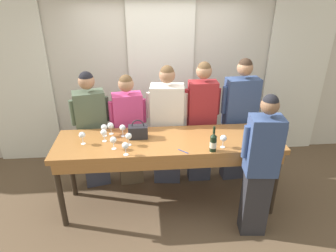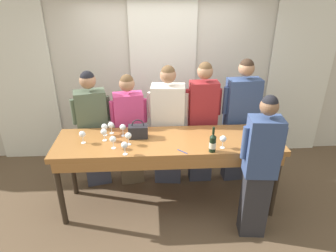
{
  "view_description": "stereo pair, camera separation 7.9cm",
  "coord_description": "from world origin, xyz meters",
  "px_view_note": "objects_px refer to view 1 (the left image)",
  "views": [
    {
      "loc": [
        -0.27,
        -3.22,
        2.73
      ],
      "look_at": [
        0.0,
        0.07,
        1.13
      ],
      "focal_mm": 32.0,
      "sensor_mm": 36.0,
      "label": 1
    },
    {
      "loc": [
        -0.2,
        -3.22,
        2.73
      ],
      "look_at": [
        0.0,
        0.07,
        1.13
      ],
      "focal_mm": 32.0,
      "sensor_mm": 36.0,
      "label": 2
    }
  ],
  "objects_px": {
    "wine_glass_front_right": "(125,146)",
    "wine_glass_back_left": "(265,133)",
    "guest_olive_jacket": "(92,130)",
    "guest_navy_coat": "(239,121)",
    "wine_glass_back_mid": "(104,133)",
    "wine_glass_near_host": "(82,135)",
    "wine_glass_center_mid": "(223,138)",
    "guest_striped_shirt": "(201,122)",
    "tasting_bar": "(169,147)",
    "host_pouring": "(260,168)",
    "guest_cream_sweater": "(167,126)",
    "wine_glass_center_left": "(123,128)",
    "wine_glass_back_right": "(104,128)",
    "wine_bottle": "(213,142)",
    "wine_glass_front_mid": "(113,140)",
    "wine_glass_center_right": "(129,136)",
    "handbag": "(138,131)",
    "wine_glass_front_left": "(111,126)",
    "guest_pink_top": "(129,130)"
  },
  "relations": [
    {
      "from": "wine_glass_front_right",
      "to": "wine_glass_back_left",
      "type": "height_order",
      "value": "same"
    },
    {
      "from": "guest_olive_jacket",
      "to": "guest_navy_coat",
      "type": "height_order",
      "value": "guest_navy_coat"
    },
    {
      "from": "wine_glass_back_mid",
      "to": "wine_glass_near_host",
      "type": "distance_m",
      "value": 0.25
    },
    {
      "from": "wine_glass_center_mid",
      "to": "wine_glass_back_left",
      "type": "relative_size",
      "value": 1.0
    },
    {
      "from": "wine_glass_back_mid",
      "to": "guest_olive_jacket",
      "type": "bearing_deg",
      "value": 113.75
    },
    {
      "from": "guest_olive_jacket",
      "to": "guest_striped_shirt",
      "type": "relative_size",
      "value": 0.95
    },
    {
      "from": "tasting_bar",
      "to": "host_pouring",
      "type": "bearing_deg",
      "value": -29.78
    },
    {
      "from": "guest_cream_sweater",
      "to": "wine_glass_center_left",
      "type": "bearing_deg",
      "value": -144.56
    },
    {
      "from": "wine_glass_back_mid",
      "to": "guest_cream_sweater",
      "type": "relative_size",
      "value": 0.09
    },
    {
      "from": "wine_glass_back_right",
      "to": "wine_glass_near_host",
      "type": "bearing_deg",
      "value": -141.56
    },
    {
      "from": "wine_bottle",
      "to": "wine_glass_center_mid",
      "type": "distance_m",
      "value": 0.16
    },
    {
      "from": "wine_glass_front_mid",
      "to": "host_pouring",
      "type": "bearing_deg",
      "value": -13.9
    },
    {
      "from": "wine_glass_front_mid",
      "to": "wine_glass_near_host",
      "type": "bearing_deg",
      "value": 158.26
    },
    {
      "from": "wine_glass_center_right",
      "to": "host_pouring",
      "type": "xyz_separation_m",
      "value": [
        1.43,
        -0.47,
        -0.2
      ]
    },
    {
      "from": "wine_glass_back_right",
      "to": "guest_cream_sweater",
      "type": "distance_m",
      "value": 0.93
    },
    {
      "from": "wine_glass_center_left",
      "to": "wine_glass_near_host",
      "type": "bearing_deg",
      "value": -161.03
    },
    {
      "from": "wine_glass_back_left",
      "to": "handbag",
      "type": "bearing_deg",
      "value": 172.0
    },
    {
      "from": "wine_glass_front_mid",
      "to": "guest_striped_shirt",
      "type": "relative_size",
      "value": 0.09
    },
    {
      "from": "handbag",
      "to": "wine_glass_near_host",
      "type": "xyz_separation_m",
      "value": [
        -0.66,
        -0.11,
        0.03
      ]
    },
    {
      "from": "tasting_bar",
      "to": "wine_glass_front_mid",
      "type": "height_order",
      "value": "wine_glass_front_mid"
    },
    {
      "from": "tasting_bar",
      "to": "wine_bottle",
      "type": "bearing_deg",
      "value": -31.05
    },
    {
      "from": "wine_glass_back_mid",
      "to": "wine_glass_center_mid",
      "type": "bearing_deg",
      "value": -10.63
    },
    {
      "from": "wine_glass_front_mid",
      "to": "guest_cream_sweater",
      "type": "bearing_deg",
      "value": 47.1
    },
    {
      "from": "tasting_bar",
      "to": "wine_glass_front_right",
      "type": "xyz_separation_m",
      "value": [
        -0.5,
        -0.3,
        0.21
      ]
    },
    {
      "from": "wine_glass_front_left",
      "to": "host_pouring",
      "type": "relative_size",
      "value": 0.09
    },
    {
      "from": "wine_glass_back_mid",
      "to": "guest_navy_coat",
      "type": "height_order",
      "value": "guest_navy_coat"
    },
    {
      "from": "wine_glass_near_host",
      "to": "guest_olive_jacket",
      "type": "distance_m",
      "value": 0.62
    },
    {
      "from": "wine_glass_back_mid",
      "to": "guest_pink_top",
      "type": "height_order",
      "value": "guest_pink_top"
    },
    {
      "from": "wine_glass_front_left",
      "to": "guest_olive_jacket",
      "type": "xyz_separation_m",
      "value": [
        -0.3,
        0.34,
        -0.22
      ]
    },
    {
      "from": "wine_glass_center_right",
      "to": "guest_pink_top",
      "type": "height_order",
      "value": "guest_pink_top"
    },
    {
      "from": "handbag",
      "to": "wine_bottle",
      "type": "bearing_deg",
      "value": -24.94
    },
    {
      "from": "wine_glass_front_mid",
      "to": "wine_glass_near_host",
      "type": "xyz_separation_m",
      "value": [
        -0.38,
        0.15,
        0.0
      ]
    },
    {
      "from": "guest_cream_sweater",
      "to": "host_pouring",
      "type": "xyz_separation_m",
      "value": [
        0.93,
        -1.13,
        0.01
      ]
    },
    {
      "from": "wine_glass_front_right",
      "to": "guest_cream_sweater",
      "type": "xyz_separation_m",
      "value": [
        0.53,
        0.87,
        -0.2
      ]
    },
    {
      "from": "wine_glass_back_left",
      "to": "host_pouring",
      "type": "xyz_separation_m",
      "value": [
        -0.2,
        -0.44,
        -0.2
      ]
    },
    {
      "from": "host_pouring",
      "to": "guest_cream_sweater",
      "type": "bearing_deg",
      "value": 129.5
    },
    {
      "from": "wine_glass_front_right",
      "to": "wine_glass_center_left",
      "type": "distance_m",
      "value": 0.46
    },
    {
      "from": "tasting_bar",
      "to": "wine_glass_near_host",
      "type": "xyz_separation_m",
      "value": [
        -1.02,
        -0.0,
        0.21
      ]
    },
    {
      "from": "host_pouring",
      "to": "wine_glass_front_left",
      "type": "bearing_deg",
      "value": 154.87
    },
    {
      "from": "wine_glass_center_mid",
      "to": "guest_cream_sweater",
      "type": "distance_m",
      "value": 1.01
    },
    {
      "from": "wine_bottle",
      "to": "wine_glass_center_right",
      "type": "xyz_separation_m",
      "value": [
        -0.96,
        0.22,
        0.0
      ]
    },
    {
      "from": "wine_glass_center_left",
      "to": "wine_glass_back_mid",
      "type": "relative_size",
      "value": 1.0
    },
    {
      "from": "wine_glass_front_left",
      "to": "wine_glass_center_right",
      "type": "distance_m",
      "value": 0.39
    },
    {
      "from": "tasting_bar",
      "to": "wine_bottle",
      "type": "relative_size",
      "value": 8.98
    },
    {
      "from": "wine_glass_center_mid",
      "to": "wine_glass_near_host",
      "type": "distance_m",
      "value": 1.65
    },
    {
      "from": "wine_bottle",
      "to": "guest_olive_jacket",
      "type": "xyz_separation_m",
      "value": [
        -1.49,
        0.87,
        -0.21
      ]
    },
    {
      "from": "wine_glass_center_right",
      "to": "guest_cream_sweater",
      "type": "height_order",
      "value": "guest_cream_sweater"
    },
    {
      "from": "wine_glass_near_host",
      "to": "guest_striped_shirt",
      "type": "distance_m",
      "value": 1.65
    },
    {
      "from": "wine_bottle",
      "to": "guest_olive_jacket",
      "type": "distance_m",
      "value": 1.74
    },
    {
      "from": "tasting_bar",
      "to": "wine_glass_back_left",
      "type": "relative_size",
      "value": 17.56
    }
  ]
}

